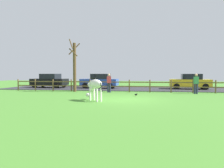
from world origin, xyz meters
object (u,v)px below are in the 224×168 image
at_px(bare_tree, 74,66).
at_px(visitor_left_of_tree, 196,83).
at_px(parked_car_black, 50,81).
at_px(visitor_right_of_tree, 109,82).
at_px(zebra, 95,86).
at_px(crow_on_grass, 136,95).
at_px(parked_car_yellow, 190,81).
at_px(parked_car_blue, 100,81).

height_order(bare_tree, visitor_left_of_tree, bare_tree).
distance_m(parked_car_black, visitor_right_of_tree, 8.62).
height_order(zebra, parked_car_black, parked_car_black).
relative_size(crow_on_grass, parked_car_black, 0.05).
height_order(parked_car_yellow, parked_car_blue, same).
height_order(zebra, parked_car_blue, parked_car_blue).
bearing_deg(visitor_right_of_tree, parked_car_yellow, 30.19).
bearing_deg(parked_car_blue, parked_car_yellow, 1.37).
xyz_separation_m(parked_car_black, visitor_right_of_tree, (7.54, -4.17, 0.06)).
height_order(crow_on_grass, visitor_right_of_tree, visitor_right_of_tree).
bearing_deg(parked_car_yellow, zebra, -127.73).
relative_size(parked_car_blue, visitor_left_of_tree, 2.49).
bearing_deg(parked_car_black, parked_car_yellow, 1.13).
xyz_separation_m(parked_car_yellow, visitor_left_of_tree, (-0.52, -4.59, 0.06)).
xyz_separation_m(visitor_left_of_tree, visitor_right_of_tree, (-7.17, 0.12, 0.00)).
bearing_deg(parked_car_blue, visitor_left_of_tree, -26.05).
bearing_deg(visitor_right_of_tree, crow_on_grass, -46.53).
distance_m(zebra, parked_car_blue, 9.82).
relative_size(parked_car_yellow, parked_car_blue, 1.00).
xyz_separation_m(crow_on_grass, parked_car_blue, (-4.20, 6.82, 0.72)).
relative_size(bare_tree, parked_car_blue, 1.17).
bearing_deg(parked_car_black, zebra, -51.61).
bearing_deg(zebra, visitor_right_of_tree, 90.53).
relative_size(zebra, visitor_left_of_tree, 0.92).
height_order(zebra, visitor_left_of_tree, visitor_left_of_tree).
height_order(zebra, crow_on_grass, zebra).
bearing_deg(crow_on_grass, visitor_left_of_tree, 27.34).
relative_size(zebra, parked_car_blue, 0.37).
bearing_deg(zebra, parked_car_yellow, 52.27).
height_order(parked_car_blue, visitor_left_of_tree, visitor_left_of_tree).
xyz_separation_m(parked_car_blue, visitor_left_of_tree, (8.93, -4.37, 0.06)).
bearing_deg(parked_car_black, parked_car_blue, 0.74).
height_order(zebra, parked_car_yellow, parked_car_yellow).
bearing_deg(parked_car_blue, visitor_right_of_tree, -67.46).
xyz_separation_m(bare_tree, parked_car_yellow, (10.93, 4.15, -1.51)).
xyz_separation_m(bare_tree, parked_car_black, (-4.30, 3.85, -1.51)).
bearing_deg(crow_on_grass, bare_tree, 152.98).
xyz_separation_m(bare_tree, crow_on_grass, (5.67, -2.89, -2.23)).
bearing_deg(visitor_left_of_tree, crow_on_grass, -152.66).
height_order(bare_tree, visitor_right_of_tree, bare_tree).
xyz_separation_m(bare_tree, visitor_left_of_tree, (10.41, -0.44, -1.45)).
distance_m(parked_car_black, parked_car_blue, 5.78).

